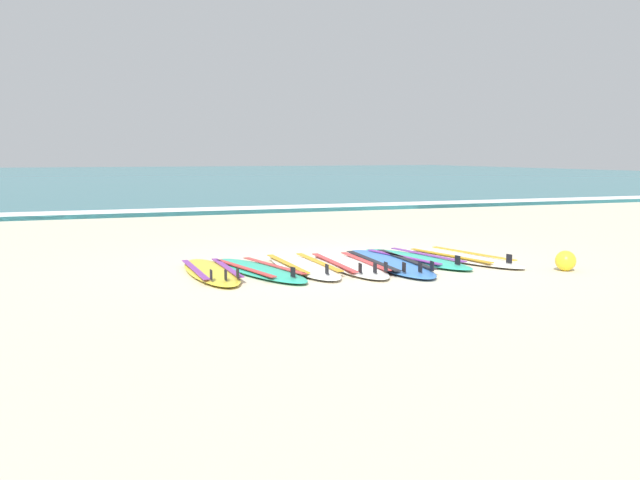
# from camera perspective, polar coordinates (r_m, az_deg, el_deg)

# --- Properties ---
(ground_plane) EXTENTS (80.00, 80.00, 0.00)m
(ground_plane) POSITION_cam_1_polar(r_m,az_deg,el_deg) (9.30, 2.09, -1.88)
(ground_plane) COLOR beige
(sea) EXTENTS (80.00, 60.00, 0.10)m
(sea) POSITION_cam_1_polar(r_m,az_deg,el_deg) (46.60, -16.56, 4.85)
(sea) COLOR teal
(sea) RESTS_ON ground
(wave_foam_strip) EXTENTS (80.00, 1.03, 0.11)m
(wave_foam_strip) POSITION_cam_1_polar(r_m,az_deg,el_deg) (17.38, -8.92, 2.26)
(wave_foam_strip) COLOR white
(wave_foam_strip) RESTS_ON ground
(surfboard_0) EXTENTS (0.57, 2.11, 0.18)m
(surfboard_0) POSITION_cam_1_polar(r_m,az_deg,el_deg) (8.55, -8.59, -2.47)
(surfboard_0) COLOR yellow
(surfboard_0) RESTS_ON ground
(surfboard_1) EXTENTS (0.91, 2.18, 0.18)m
(surfboard_1) POSITION_cam_1_polar(r_m,az_deg,el_deg) (8.62, -4.84, -2.36)
(surfboard_1) COLOR #2DB793
(surfboard_1) RESTS_ON ground
(surfboard_2) EXTENTS (0.62, 2.25, 0.18)m
(surfboard_2) POSITION_cam_1_polar(r_m,az_deg,el_deg) (8.90, -1.36, -2.04)
(surfboard_2) COLOR white
(surfboard_2) RESTS_ON ground
(surfboard_3) EXTENTS (0.71, 2.29, 0.18)m
(surfboard_3) POSITION_cam_1_polar(r_m,az_deg,el_deg) (8.99, 2.30, -1.95)
(surfboard_3) COLOR silver
(surfboard_3) RESTS_ON ground
(surfboard_4) EXTENTS (0.84, 2.56, 0.18)m
(surfboard_4) POSITION_cam_1_polar(r_m,az_deg,el_deg) (9.19, 5.42, -1.79)
(surfboard_4) COLOR #3875CC
(surfboard_4) RESTS_ON ground
(surfboard_5) EXTENTS (0.88, 2.24, 0.18)m
(surfboard_5) POSITION_cam_1_polar(r_m,az_deg,el_deg) (9.59, 7.47, -1.46)
(surfboard_5) COLOR #2DB793
(surfboard_5) RESTS_ON ground
(surfboard_6) EXTENTS (0.94, 2.28, 0.18)m
(surfboard_6) POSITION_cam_1_polar(r_m,az_deg,el_deg) (9.81, 11.04, -1.34)
(surfboard_6) COLOR white
(surfboard_6) RESTS_ON ground
(beach_ball) EXTENTS (0.25, 0.25, 0.25)m
(beach_ball) POSITION_cam_1_polar(r_m,az_deg,el_deg) (9.20, 18.79, -1.56)
(beach_ball) COLOR yellow
(beach_ball) RESTS_ON ground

